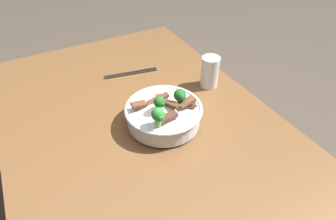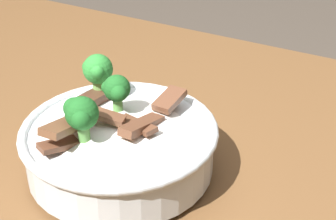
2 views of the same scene
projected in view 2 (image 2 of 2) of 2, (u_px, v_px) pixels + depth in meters
dining_table at (144, 205)px, 0.78m from camera, size 1.40×0.86×0.79m
rice_bowl at (119, 142)px, 0.65m from camera, size 0.25×0.25×0.13m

